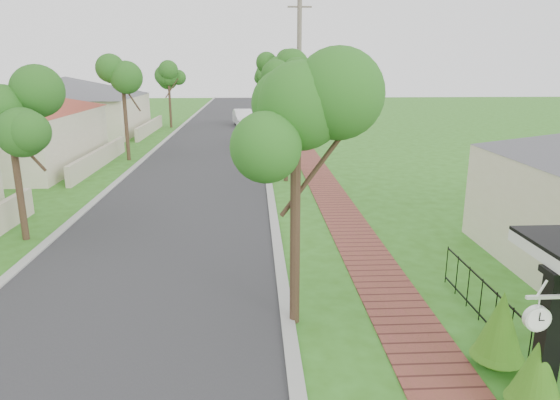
# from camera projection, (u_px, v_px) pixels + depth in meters

# --- Properties ---
(ground) EXTENTS (160.00, 160.00, 0.00)m
(ground) POSITION_uv_depth(u_px,v_px,m) (260.00, 383.00, 8.92)
(ground) COLOR #316718
(ground) RESTS_ON ground
(road) EXTENTS (7.00, 120.00, 0.02)m
(road) POSITION_uv_depth(u_px,v_px,m) (202.00, 166.00, 28.04)
(road) COLOR #28282B
(road) RESTS_ON ground
(kerb_right) EXTENTS (0.30, 120.00, 0.10)m
(kerb_right) POSITION_uv_depth(u_px,v_px,m) (266.00, 165.00, 28.23)
(kerb_right) COLOR #9E9E99
(kerb_right) RESTS_ON ground
(kerb_left) EXTENTS (0.30, 120.00, 0.10)m
(kerb_left) POSITION_uv_depth(u_px,v_px,m) (136.00, 166.00, 27.85)
(kerb_left) COLOR #9E9E99
(kerb_left) RESTS_ON ground
(sidewalk) EXTENTS (1.50, 120.00, 0.03)m
(sidewalk) POSITION_uv_depth(u_px,v_px,m) (312.00, 165.00, 28.36)
(sidewalk) COLOR brown
(sidewalk) RESTS_ON ground
(porch_post) EXTENTS (0.48, 0.48, 2.52)m
(porch_post) POSITION_uv_depth(u_px,v_px,m) (547.00, 351.00, 7.89)
(porch_post) COLOR black
(porch_post) RESTS_ON ground
(picket_fence) EXTENTS (0.03, 8.02, 1.00)m
(picket_fence) POSITION_uv_depth(u_px,v_px,m) (530.00, 348.00, 9.03)
(picket_fence) COLOR black
(picket_fence) RESTS_ON ground
(street_trees) EXTENTS (10.70, 37.65, 5.89)m
(street_trees) POSITION_uv_depth(u_px,v_px,m) (211.00, 80.00, 33.45)
(street_trees) COLOR #382619
(street_trees) RESTS_ON ground
(hedge_row) EXTENTS (0.86, 4.64, 1.88)m
(hedge_row) POSITION_uv_depth(u_px,v_px,m) (558.00, 391.00, 7.44)
(hedge_row) COLOR #225F13
(hedge_row) RESTS_ON ground
(far_house_grey) EXTENTS (15.56, 15.56, 4.60)m
(far_house_grey) POSITION_uv_depth(u_px,v_px,m) (69.00, 105.00, 40.31)
(far_house_grey) COLOR beige
(far_house_grey) RESTS_ON ground
(parked_car_red) EXTENTS (1.94, 4.12, 1.36)m
(parked_car_red) POSITION_uv_depth(u_px,v_px,m) (260.00, 139.00, 33.35)
(parked_car_red) COLOR maroon
(parked_car_red) RESTS_ON ground
(parked_car_white) EXTENTS (2.23, 4.70, 1.49)m
(parked_car_white) POSITION_uv_depth(u_px,v_px,m) (243.00, 118.00, 46.26)
(parked_car_white) COLOR white
(parked_car_white) RESTS_ON ground
(near_tree) EXTENTS (2.07, 2.07, 5.31)m
(near_tree) POSITION_uv_depth(u_px,v_px,m) (296.00, 131.00, 9.94)
(near_tree) COLOR #382619
(near_tree) RESTS_ON ground
(utility_pole) EXTENTS (1.20, 0.24, 8.65)m
(utility_pole) POSITION_uv_depth(u_px,v_px,m) (299.00, 87.00, 25.51)
(utility_pole) COLOR #726459
(utility_pole) RESTS_ON ground
(station_clock) EXTENTS (0.66, 0.13, 0.56)m
(station_clock) POSITION_uv_depth(u_px,v_px,m) (538.00, 316.00, 7.27)
(station_clock) COLOR white
(station_clock) RESTS_ON ground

